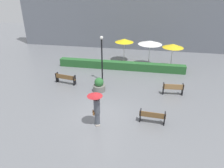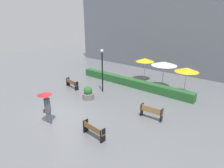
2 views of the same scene
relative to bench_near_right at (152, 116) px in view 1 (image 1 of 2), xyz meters
name	(u,v)px [view 1 (image 1 of 2)]	position (x,y,z in m)	size (l,w,h in m)	color
ground_plane	(99,116)	(-3.38, 0.12, -0.48)	(60.00, 60.00, 0.00)	slate
bench_near_right	(152,116)	(0.00, 0.00, 0.00)	(1.62, 0.46, 0.81)	brown
bench_far_left	(65,78)	(-7.37, 4.40, 0.02)	(1.88, 0.69, 0.84)	brown
bench_far_right	(173,88)	(1.51, 4.02, 0.06)	(1.59, 0.45, 0.91)	#9E7242
pedestrian_with_umbrella	(96,105)	(-3.32, -0.80, 0.88)	(0.91, 0.91, 2.17)	#4C515B
planter_pot	(99,85)	(-4.22, 3.60, -0.01)	(0.97, 0.97, 1.12)	slate
lamp_post	(102,54)	(-4.42, 5.62, 1.93)	(0.28, 0.28, 3.94)	black
patio_umbrella_yellow	(124,41)	(-3.21, 11.04, 1.77)	(1.97, 1.97, 2.43)	silver
patio_umbrella_white	(150,42)	(-0.51, 9.88, 1.99)	(2.37, 2.37, 2.66)	silver
patio_umbrella_yellow_far	(173,46)	(1.70, 9.64, 1.83)	(2.03, 2.03, 2.50)	silver
hedge_strip	(121,65)	(-3.21, 8.52, -0.10)	(12.45, 0.70, 0.77)	#28602D
building_facade	(129,4)	(-3.38, 16.12, 4.91)	(28.00, 1.20, 10.80)	slate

